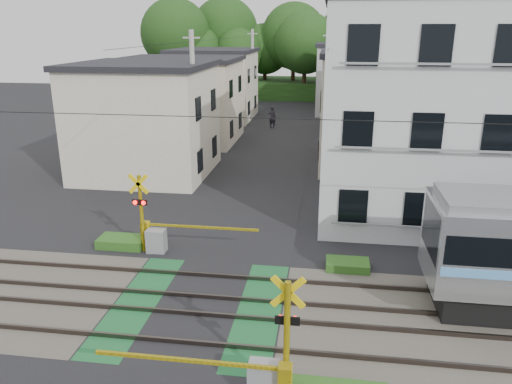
% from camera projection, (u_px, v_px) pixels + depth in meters
% --- Properties ---
extents(ground, '(120.00, 120.00, 0.00)m').
position_uv_depth(ground, '(197.00, 306.00, 15.18)').
color(ground, black).
extents(track_bed, '(120.00, 120.00, 0.14)m').
position_uv_depth(track_bed, '(197.00, 305.00, 15.16)').
color(track_bed, '#47423A').
rests_on(track_bed, ground).
extents(crossing_signal_near, '(4.74, 0.65, 3.09)m').
position_uv_depth(crossing_signal_near, '(267.00, 373.00, 11.17)').
color(crossing_signal_near, yellow).
rests_on(crossing_signal_near, ground).
extents(crossing_signal_far, '(4.74, 0.65, 3.09)m').
position_uv_depth(crossing_signal_far, '(154.00, 234.00, 18.74)').
color(crossing_signal_far, yellow).
rests_on(crossing_signal_far, ground).
extents(apartment_block, '(10.20, 8.36, 9.30)m').
position_uv_depth(apartment_block, '(441.00, 111.00, 21.50)').
color(apartment_block, silver).
rests_on(apartment_block, ground).
extents(houses_row, '(22.07, 31.35, 6.80)m').
position_uv_depth(houses_row, '(284.00, 94.00, 38.50)').
color(houses_row, beige).
rests_on(houses_row, ground).
extents(tree_hill, '(40.00, 13.08, 11.81)m').
position_uv_depth(tree_hill, '(298.00, 48.00, 59.22)').
color(tree_hill, '#1F4316').
rests_on(tree_hill, ground).
extents(catenary, '(60.00, 5.04, 7.00)m').
position_uv_depth(catenary, '(412.00, 201.00, 13.24)').
color(catenary, '#2D2D33').
rests_on(catenary, ground).
extents(utility_poles, '(7.90, 42.00, 8.00)m').
position_uv_depth(utility_poles, '(262.00, 87.00, 35.68)').
color(utility_poles, '#A5A5A0').
rests_on(utility_poles, ground).
extents(pedestrian, '(0.80, 0.67, 1.86)m').
position_uv_depth(pedestrian, '(272.00, 117.00, 42.04)').
color(pedestrian, '#24212A').
rests_on(pedestrian, ground).
extents(weed_patches, '(10.25, 8.80, 0.40)m').
position_uv_depth(weed_patches, '(254.00, 307.00, 14.80)').
color(weed_patches, '#2D5E1E').
rests_on(weed_patches, ground).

